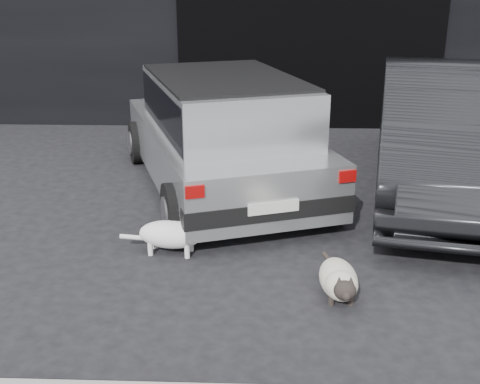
{
  "coord_description": "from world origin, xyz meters",
  "views": [
    {
      "loc": [
        0.28,
        -5.29,
        2.32
      ],
      "look_at": [
        0.1,
        -0.34,
        0.49
      ],
      "focal_mm": 45.0,
      "sensor_mm": 36.0,
      "label": 1
    }
  ],
  "objects_px": {
    "second_car": "(450,132)",
    "cat_siamese": "(339,281)",
    "cat_white": "(175,234)",
    "silver_hatchback": "(222,128)"
  },
  "relations": [
    {
      "from": "silver_hatchback",
      "to": "second_car",
      "type": "height_order",
      "value": "second_car"
    },
    {
      "from": "cat_white",
      "to": "cat_siamese",
      "type": "bearing_deg",
      "value": 69.71
    },
    {
      "from": "cat_siamese",
      "to": "cat_white",
      "type": "height_order",
      "value": "cat_white"
    },
    {
      "from": "second_car",
      "to": "cat_white",
      "type": "height_order",
      "value": "second_car"
    },
    {
      "from": "second_car",
      "to": "cat_siamese",
      "type": "relative_size",
      "value": 4.88
    },
    {
      "from": "silver_hatchback",
      "to": "cat_white",
      "type": "distance_m",
      "value": 1.76
    },
    {
      "from": "second_car",
      "to": "cat_siamese",
      "type": "xyz_separation_m",
      "value": [
        -1.42,
        -2.34,
        -0.56
      ]
    },
    {
      "from": "cat_white",
      "to": "second_car",
      "type": "bearing_deg",
      "value": 128.04
    },
    {
      "from": "silver_hatchback",
      "to": "cat_siamese",
      "type": "xyz_separation_m",
      "value": [
        1.03,
        -2.35,
        -0.57
      ]
    },
    {
      "from": "second_car",
      "to": "cat_siamese",
      "type": "height_order",
      "value": "second_car"
    }
  ]
}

